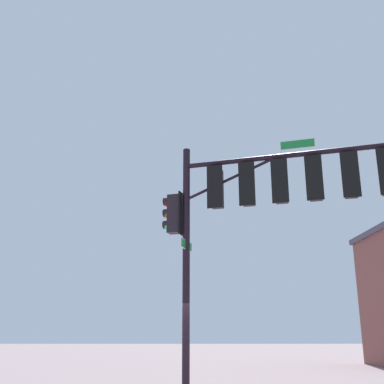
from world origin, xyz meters
TOP-DOWN VIEW (x-y plane):
  - signal_pole_assembly at (2.08, -0.65)m, footprint 6.19×2.39m

SIDE VIEW (x-z plane):
  - signal_pole_assembly at x=2.08m, z-range 1.76..8.65m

